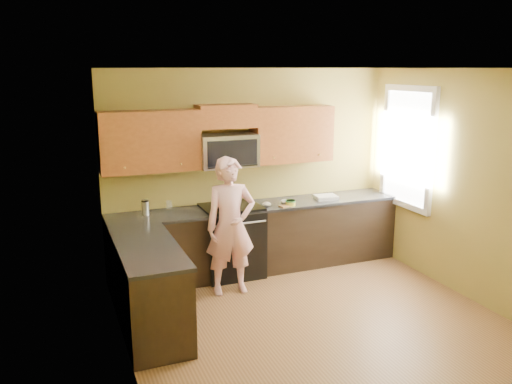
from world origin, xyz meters
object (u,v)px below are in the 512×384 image
stove (231,240)px  butter_tub (291,206)px  microwave (228,166)px  woman (231,226)px  travel_mug (146,215)px  frying_pan (227,207)px

stove → butter_tub: 0.91m
butter_tub → microwave: bearing=158.7°
woman → travel_mug: size_ratio=8.61×
microwave → woman: size_ratio=0.45×
butter_tub → stove: bearing=167.1°
frying_pan → butter_tub: frying_pan is taller
stove → travel_mug: travel_mug is taller
woman → travel_mug: woman is taller
woman → travel_mug: 1.09m
frying_pan → microwave: bearing=87.6°
stove → travel_mug: 1.19m
woman → butter_tub: bearing=23.2°
frying_pan → travel_mug: bearing=-164.6°
microwave → butter_tub: microwave is taller
butter_tub → travel_mug: 1.89m
microwave → frying_pan: (-0.07, -0.15, -0.50)m
stove → frying_pan: size_ratio=2.28×
microwave → woman: 0.91m
stove → frying_pan: 0.48m
travel_mug → stove: bearing=-3.8°
microwave → frying_pan: 0.53m
frying_pan → stove: bearing=44.7°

